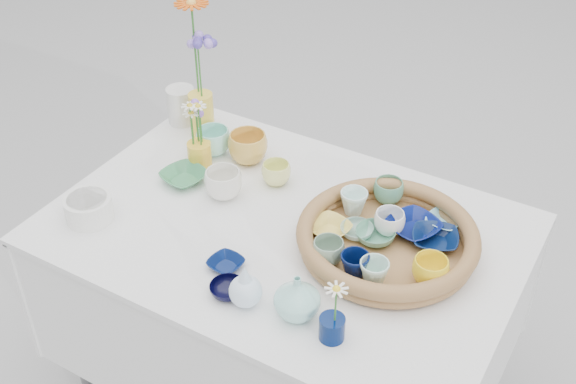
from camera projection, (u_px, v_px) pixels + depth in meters
The scene contains 32 objects.
wicker_tray at pixel (387, 239), 1.86m from camera, with size 0.47×0.47×0.08m, color brown, non-canonical shape.
tray_ceramic_0 at pixel (413, 227), 1.91m from camera, with size 0.13×0.13×0.03m, color #08155D.
tray_ceramic_1 at pixel (435, 239), 1.87m from camera, with size 0.12×0.12×0.03m, color #081A41.
tray_ceramic_2 at pixel (430, 271), 1.75m from camera, with size 0.09×0.09×0.07m, color yellow.
tray_ceramic_3 at pixel (375, 235), 1.88m from camera, with size 0.11×0.11×0.03m, color #5D9B7C.
tray_ceramic_4 at pixel (328, 252), 1.81m from camera, with size 0.08×0.08×0.06m, color gray.
tray_ceramic_5 at pixel (357, 231), 1.90m from camera, with size 0.09×0.09×0.03m, color #95BBAF.
tray_ceramic_6 at pixel (354, 202), 1.96m from camera, with size 0.08×0.08×0.07m, color white.
tray_ceramic_7 at pixel (389, 223), 1.90m from camera, with size 0.08×0.08×0.06m, color white.
tray_ceramic_8 at pixel (444, 221), 1.94m from camera, with size 0.09×0.09×0.02m, color #99E9FF.
tray_ceramic_9 at pixel (355, 266), 1.76m from camera, with size 0.07×0.07×0.07m, color #06113C.
tray_ceramic_10 at pixel (329, 229), 1.91m from camera, with size 0.11×0.11×0.03m, color #E8CC57.
tray_ceramic_11 at pixel (374, 273), 1.74m from camera, with size 0.07×0.07×0.07m, color silver.
tray_ceramic_12 at pixel (388, 191), 2.01m from camera, with size 0.08×0.08×0.07m, color #539675.
loose_ceramic_0 at pixel (248, 148), 2.19m from camera, with size 0.12×0.12×0.09m, color gold.
loose_ceramic_1 at pixel (276, 174), 2.11m from camera, with size 0.09×0.09×0.07m, color #E9ED82.
loose_ceramic_2 at pixel (184, 177), 2.12m from camera, with size 0.13×0.13×0.03m, color #3F8D5A.
loose_ceramic_3 at pixel (223, 184), 2.05m from camera, with size 0.11×0.11×0.08m, color white.
loose_ceramic_4 at pixel (226, 264), 1.83m from camera, with size 0.09×0.09×0.02m, color #061748.
loose_ceramic_5 at pixel (213, 141), 2.23m from camera, with size 0.11×0.11×0.08m, color #96E8D8.
loose_ceramic_6 at pixel (228, 290), 1.75m from camera, with size 0.09×0.09×0.03m, color black.
fluted_bowl at pixel (89, 208), 1.97m from camera, with size 0.13×0.13×0.07m, color white, non-canonical shape.
bud_vase_paleblue at pixel (245, 285), 1.70m from camera, with size 0.08×0.08×0.12m, color #CEE6FA, non-canonical shape.
bud_vase_seafoam at pixel (297, 297), 1.67m from camera, with size 0.11×0.11×0.12m, color #9DE1D7.
bud_vase_cobalt at pixel (332, 328), 1.63m from camera, with size 0.06×0.06×0.06m, color #011345.
single_daisy at pixel (336, 305), 1.58m from camera, with size 0.06×0.06×0.11m, color white, non-canonical shape.
tall_vase_yellow at pixel (202, 115), 2.30m from camera, with size 0.08×0.08×0.15m, color yellow.
gerbera at pixel (195, 49), 2.18m from camera, with size 0.12×0.12×0.31m, color #DD550E, non-canonical shape.
hydrangea at pixel (200, 70), 2.20m from camera, with size 0.07×0.07×0.25m, color #4E3DA6, non-canonical shape.
white_pitcher at pixel (181, 105), 2.37m from camera, with size 0.13×0.09×0.12m, color silver, non-canonical shape.
daisy_cup at pixel (200, 154), 2.18m from camera, with size 0.07×0.07×0.08m, color yellow.
daisy_posy at pixel (199, 121), 2.11m from camera, with size 0.08×0.08×0.15m, color white, non-canonical shape.
Camera 1 is at (0.78, -1.31, 2.02)m, focal length 45.00 mm.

